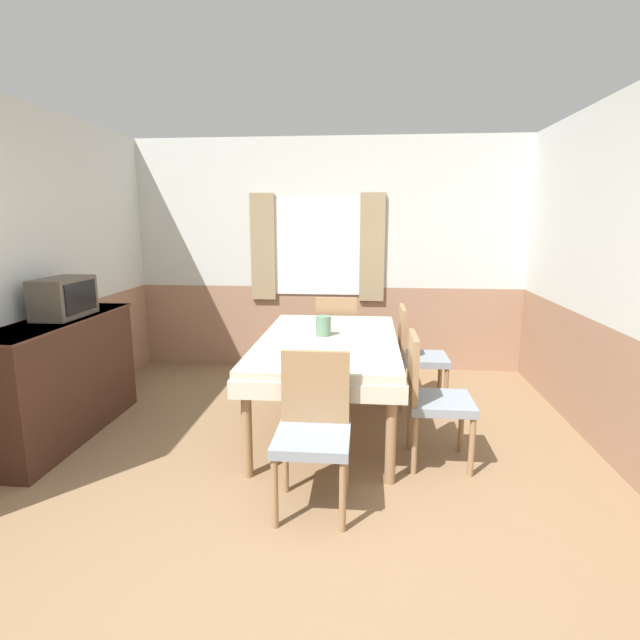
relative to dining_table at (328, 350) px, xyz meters
name	(u,v)px	position (x,y,z in m)	size (l,w,h in m)	color
ground_plane	(268,590)	(-0.14, -1.92, -0.66)	(16.00, 16.00, 0.00)	#846647
wall_back	(328,256)	(-0.14, 1.74, 0.65)	(4.77, 0.09, 2.60)	silver
wall_left	(41,271)	(-2.35, -0.10, 0.64)	(0.05, 4.04, 2.60)	silver
wall_right	(608,276)	(2.07, -0.10, 0.64)	(0.05, 4.04, 2.60)	silver
dining_table	(328,350)	(0.00, 0.00, 0.00)	(1.14, 1.96, 0.76)	beige
chair_right_far	(416,352)	(0.77, 0.56, -0.15)	(0.44, 0.44, 0.93)	#93704C
chair_head_window	(337,335)	(0.00, 1.18, -0.15)	(0.44, 0.44, 0.93)	#93704C
chair_head_near	(313,426)	(0.00, -1.18, -0.15)	(0.44, 0.44, 0.93)	#93704C
chair_right_near	(431,394)	(0.77, -0.56, -0.15)	(0.44, 0.44, 0.93)	#93704C
sideboard	(61,378)	(-2.08, -0.39, -0.17)	(0.46, 1.57, 0.95)	#3D2319
tv	(64,297)	(-2.06, -0.27, 0.45)	(0.29, 0.51, 0.31)	#51473D
vase	(323,326)	(-0.05, 0.09, 0.18)	(0.13, 0.13, 0.17)	slate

